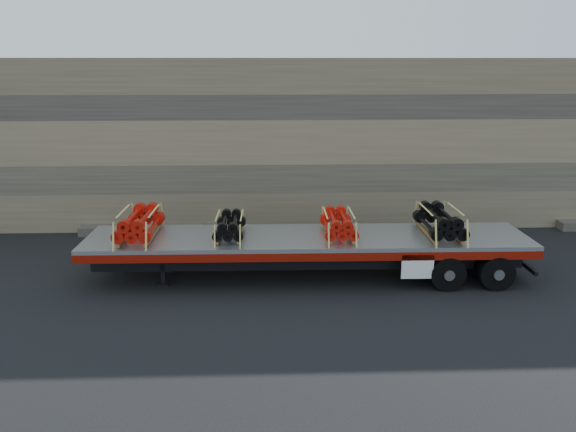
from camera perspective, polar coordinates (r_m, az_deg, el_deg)
name	(u,v)px	position (r m, az deg, el deg)	size (l,w,h in m)	color
ground	(296,274)	(18.90, 0.78, -5.86)	(120.00, 120.00, 0.00)	black
rock_wall	(288,142)	(24.34, 0.01, 7.48)	(44.00, 3.00, 7.00)	#7A6B54
trailer	(307,256)	(18.39, 1.98, -4.12)	(14.23, 2.74, 1.42)	#B4B6BC
bundle_front	(140,224)	(18.50, -14.85, -0.84)	(1.19, 2.37, 0.84)	red
bundle_midfront	(230,226)	(18.08, -5.94, -1.05)	(0.94, 1.89, 0.67)	black
bundle_midrear	(338,225)	(18.14, 5.14, -0.88)	(1.03, 2.06, 0.73)	red
bundle_rear	(440,222)	(18.80, 15.15, -0.61)	(1.18, 2.36, 0.84)	black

